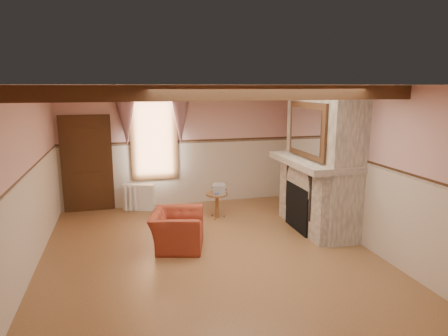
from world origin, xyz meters
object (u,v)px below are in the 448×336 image
object	(u,v)px
oil_lamp	(309,149)
radiator	(139,197)
bowl	(318,158)
side_table	(217,206)
mantel_clock	(297,147)
armchair	(177,230)

from	to	relation	value
oil_lamp	radiator	bearing A→B (deg)	150.08
bowl	oil_lamp	xyz separation A→B (m)	(0.00, 0.39, 0.10)
side_table	oil_lamp	size ratio (longest dim) A/B	1.96
radiator	bowl	size ratio (longest dim) A/B	2.02
mantel_clock	oil_lamp	bearing A→B (deg)	-90.00
radiator	bowl	xyz separation A→B (m)	(3.26, -2.27, 1.16)
armchair	radiator	distance (m)	2.43
side_table	radiator	size ratio (longest dim) A/B	0.79
armchair	side_table	bearing A→B (deg)	-22.95
armchair	mantel_clock	size ratio (longest dim) A/B	4.14
radiator	bowl	world-z (taller)	bowl
armchair	oil_lamp	xyz separation A→B (m)	(2.71, 0.49, 1.24)
radiator	oil_lamp	xyz separation A→B (m)	(3.26, -1.87, 1.26)
radiator	oil_lamp	world-z (taller)	oil_lamp
mantel_clock	oil_lamp	distance (m)	0.57
side_table	radiator	bearing A→B (deg)	147.70
side_table	oil_lamp	world-z (taller)	oil_lamp
bowl	radiator	bearing A→B (deg)	145.14
side_table	oil_lamp	distance (m)	2.28
bowl	oil_lamp	distance (m)	0.41
armchair	radiator	size ratio (longest dim) A/B	1.42
side_table	mantel_clock	xyz separation A→B (m)	(1.67, -0.31, 1.25)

